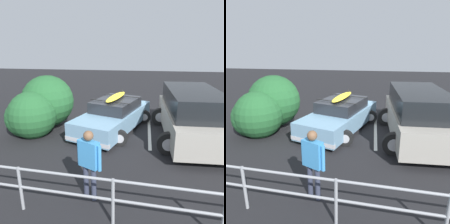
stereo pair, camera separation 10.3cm
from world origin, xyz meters
The scene contains 7 objects.
ground_plane centered at (0.00, 0.00, -0.01)m, with size 44.00×44.00×0.02m, color black.
parking_stripe centered at (-1.30, 0.53, 0.00)m, with size 3.63×0.12×0.00m, color silver.
sedan_car centered at (0.19, 0.49, 0.61)m, with size 3.13×4.71×1.56m.
suv_car centered at (-2.80, 1.07, 0.98)m, with size 2.83×4.94×1.91m.
person_bystander centered at (0.15, 4.99, 1.02)m, with size 0.61×0.38×1.70m.
railing_fence centered at (0.52, 5.64, 0.70)m, with size 10.15×0.68×1.04m.
bush_near_left centered at (3.21, 1.10, 0.98)m, with size 2.42×2.98×2.37m.
Camera 2 is at (-1.10, 9.22, 3.47)m, focal length 35.00 mm.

